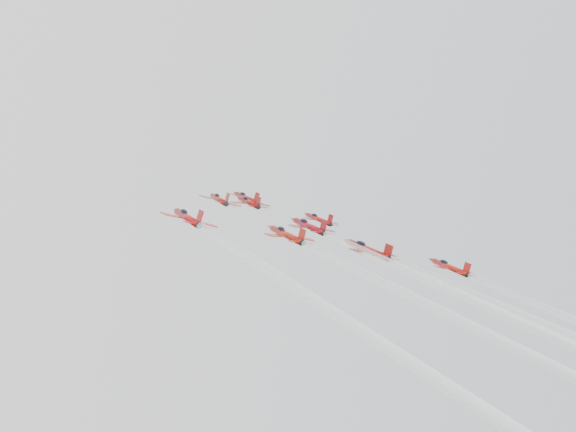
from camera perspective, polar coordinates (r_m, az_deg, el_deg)
jet_lead at (r=159.29m, az=-3.36°, el=1.47°), size 9.04×11.52×7.50m
jet_row2_left at (r=140.59m, az=-5.49°, el=1.34°), size 8.88×11.32×7.37m
jet_row2_center at (r=150.64m, az=-3.13°, el=1.11°), size 8.92×11.36×7.40m
jet_row2_right at (r=155.37m, az=2.42°, el=-0.23°), size 8.59×10.95×7.13m
jet_center at (r=97.60m, az=14.72°, el=-6.96°), size 9.90×92.55×56.81m
jet_rear_farleft at (r=66.06m, az=3.62°, el=-7.93°), size 8.87×82.98×50.93m
jet_rear_left at (r=78.94m, az=13.77°, el=-8.74°), size 9.00×84.15×51.65m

